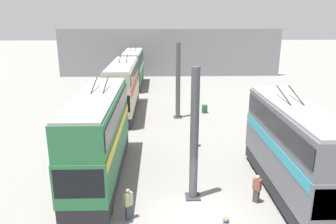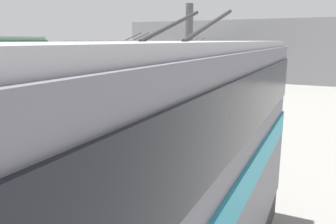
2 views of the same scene
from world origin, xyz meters
name	(u,v)px [view 1 (image 1 of 2)]	position (x,y,z in m)	size (l,w,h in m)	color
ground_plane	(197,218)	(0.00, 0.00, 0.00)	(240.00, 240.00, 0.00)	gray
depot_back_wall	(170,53)	(39.46, 0.00, 3.82)	(0.50, 36.00, 7.64)	gray
support_column_near	(194,138)	(1.91, 0.00, 3.52)	(0.81, 0.81, 7.28)	#4C4C51
support_column_far	(178,82)	(16.70, 0.00, 3.52)	(0.81, 0.81, 7.28)	#4C4C51
bus_left_near	(294,146)	(2.16, -5.46, 2.93)	(9.87, 2.54, 5.76)	black
bus_right_near	(99,132)	(4.36, 5.46, 3.03)	(10.58, 2.54, 5.93)	black
bus_right_mid	(123,85)	(18.35, 5.46, 2.94)	(11.02, 2.54, 5.76)	black
bus_right_far	(133,66)	(31.71, 5.46, 2.79)	(9.72, 2.54, 5.53)	black
person_aisle_midway	(196,136)	(9.26, -0.97, 0.81)	(0.45, 0.30, 1.55)	#384251
person_by_right_row	(128,203)	(0.01, 3.38, 0.88)	(0.44, 0.48, 1.67)	#384251
person_by_left_row	(257,188)	(1.35, -3.36, 0.84)	(0.47, 0.47, 1.59)	#473D33
oil_drum	(205,109)	(18.20, -2.86, 0.41)	(0.61, 0.61, 0.83)	#235638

